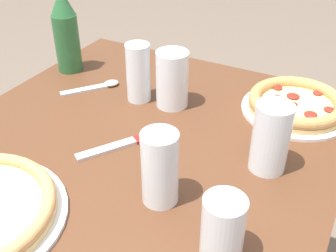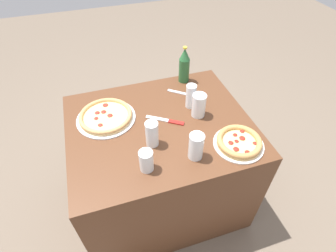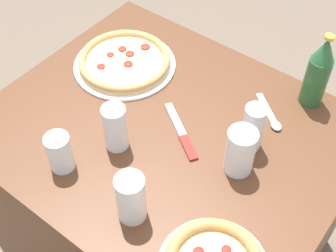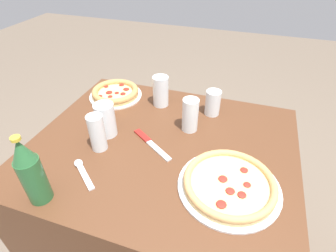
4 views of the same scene
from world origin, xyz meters
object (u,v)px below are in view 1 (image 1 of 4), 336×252
at_px(glass_cola, 172,82).
at_px(glass_orange_juice, 270,140).
at_px(pizza_pepperoni, 296,104).
at_px(glass_iced_tea, 223,231).
at_px(glass_red_wine, 160,171).
at_px(glass_water, 138,76).
at_px(knife, 130,142).
at_px(spoon, 99,86).
at_px(beer_bottle, 66,31).

distance_m(glass_cola, glass_orange_juice, 0.31).
xyz_separation_m(pizza_pepperoni, glass_iced_tea, (0.49, 0.00, 0.03)).
bearing_deg(pizza_pepperoni, glass_iced_tea, 0.07).
bearing_deg(glass_cola, glass_red_wine, 23.80).
relative_size(pizza_pepperoni, glass_red_wine, 1.82).
height_order(glass_iced_tea, glass_water, glass_water).
relative_size(pizza_pepperoni, glass_water, 1.76).
relative_size(pizza_pepperoni, glass_orange_juice, 1.80).
height_order(glass_red_wine, glass_water, glass_water).
height_order(pizza_pepperoni, knife, pizza_pepperoni).
height_order(glass_water, spoon, glass_water).
xyz_separation_m(glass_iced_tea, glass_cola, (-0.38, -0.28, 0.01)).
distance_m(pizza_pepperoni, beer_bottle, 0.65).
relative_size(glass_orange_juice, knife, 0.72).
bearing_deg(glass_orange_juice, beer_bottle, -105.19).
xyz_separation_m(glass_orange_juice, glass_water, (-0.12, -0.37, -0.00)).
relative_size(glass_cola, beer_bottle, 0.57).
distance_m(pizza_pepperoni, glass_water, 0.39).
distance_m(beer_bottle, spoon, 0.19).
bearing_deg(glass_red_wine, beer_bottle, -125.72).
distance_m(beer_bottle, knife, 0.43).
height_order(glass_cola, knife, glass_cola).
xyz_separation_m(pizza_pepperoni, glass_orange_juice, (0.24, 0.00, 0.05)).
relative_size(glass_red_wine, glass_orange_juice, 0.99).
bearing_deg(glass_red_wine, glass_cola, -156.20).
distance_m(glass_water, spoon, 0.14).
bearing_deg(spoon, pizza_pepperoni, 104.13).
xyz_separation_m(glass_red_wine, glass_orange_juice, (-0.18, 0.15, 0.00)).
height_order(glass_red_wine, spoon, glass_red_wine).
relative_size(pizza_pepperoni, spoon, 1.88).
bearing_deg(spoon, glass_orange_juice, 76.72).
relative_size(glass_water, beer_bottle, 0.60).
xyz_separation_m(glass_iced_tea, glass_orange_juice, (-0.25, -0.00, 0.01)).
distance_m(glass_cola, beer_bottle, 0.36).
xyz_separation_m(pizza_pepperoni, glass_water, (0.12, -0.37, 0.04)).
bearing_deg(glass_orange_juice, glass_red_wine, -38.93).
relative_size(glass_red_wine, knife, 0.71).
bearing_deg(knife, glass_iced_tea, 56.72).
bearing_deg(beer_bottle, glass_orange_juice, 74.81).
relative_size(glass_cola, spoon, 1.02).
bearing_deg(glass_cola, glass_orange_juice, 64.98).
relative_size(glass_orange_juice, spoon, 1.04).
bearing_deg(spoon, glass_water, 90.39).
bearing_deg(beer_bottle, spoon, 68.26).
distance_m(glass_red_wine, knife, 0.20).
bearing_deg(glass_iced_tea, glass_red_wine, -114.84).
bearing_deg(glass_water, pizza_pepperoni, 108.56).
bearing_deg(glass_water, glass_iced_tea, 45.38).
bearing_deg(glass_water, glass_red_wine, 37.03).
xyz_separation_m(glass_iced_tea, glass_water, (-0.37, -0.37, 0.01)).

